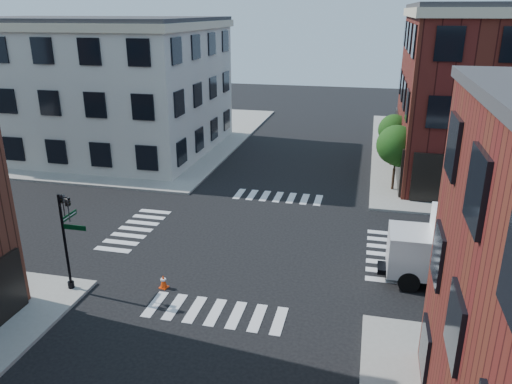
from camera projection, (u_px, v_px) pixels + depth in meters
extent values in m
plane|color=black|center=(254.00, 241.00, 27.15)|extent=(120.00, 120.00, 0.00)
cube|color=gray|center=(101.00, 133.00, 50.81)|extent=(30.00, 30.00, 0.15)
cube|color=beige|center=(86.00, 87.00, 43.95)|extent=(22.00, 16.00, 11.00)
cylinder|color=black|center=(393.00, 179.00, 34.39)|extent=(0.18, 0.18, 1.47)
cylinder|color=black|center=(394.00, 169.00, 34.14)|extent=(0.12, 0.12, 1.47)
sphere|color=#15390F|center=(397.00, 145.00, 33.56)|extent=(2.69, 2.69, 2.69)
sphere|color=#15390F|center=(400.00, 153.00, 33.60)|extent=(1.85, 1.85, 1.85)
cylinder|color=black|center=(391.00, 157.00, 39.90)|extent=(0.18, 0.18, 1.33)
cylinder|color=black|center=(392.00, 149.00, 39.67)|extent=(0.12, 0.12, 1.33)
sphere|color=#15390F|center=(394.00, 130.00, 39.15)|extent=(2.43, 2.43, 2.43)
sphere|color=#15390F|center=(396.00, 136.00, 39.18)|extent=(1.67, 1.67, 1.67)
cylinder|color=black|center=(65.00, 244.00, 21.59)|extent=(0.12, 0.12, 4.60)
cylinder|color=black|center=(71.00, 285.00, 22.27)|extent=(0.28, 0.28, 0.30)
cube|color=#053819|center=(74.00, 227.00, 21.18)|extent=(1.10, 0.03, 0.22)
cube|color=#053819|center=(69.00, 216.00, 21.71)|extent=(0.03, 1.10, 0.22)
imported|color=black|center=(69.00, 210.00, 21.06)|extent=(0.22, 0.18, 1.10)
imported|color=black|center=(63.00, 207.00, 21.38)|extent=(0.18, 0.22, 1.10)
cube|color=white|center=(498.00, 248.00, 21.82)|extent=(5.64, 2.47, 3.00)
cube|color=maroon|center=(505.00, 261.00, 20.69)|extent=(2.13, 0.06, 0.68)
cube|color=maroon|center=(492.00, 236.00, 22.95)|extent=(2.13, 0.06, 0.68)
cube|color=silver|center=(410.00, 251.00, 22.76)|extent=(1.96, 2.34, 1.94)
cube|color=black|center=(390.00, 242.00, 22.83)|extent=(0.11, 1.84, 0.87)
cube|color=black|center=(465.00, 276.00, 22.59)|extent=(7.76, 1.03, 0.24)
cylinder|color=black|center=(409.00, 281.00, 22.18)|extent=(0.97, 0.35, 0.97)
cylinder|color=black|center=(406.00, 260.00, 24.04)|extent=(0.97, 0.35, 0.97)
cylinder|color=black|center=(493.00, 290.00, 21.46)|extent=(0.97, 0.35, 0.97)
cylinder|color=black|center=(483.00, 268.00, 23.32)|extent=(0.97, 0.35, 0.97)
cube|color=#FF400B|center=(164.00, 287.00, 22.60)|extent=(0.42, 0.42, 0.04)
cone|color=#FF400B|center=(163.00, 281.00, 22.49)|extent=(0.40, 0.40, 0.65)
cylinder|color=white|center=(163.00, 280.00, 22.46)|extent=(0.25, 0.25, 0.07)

